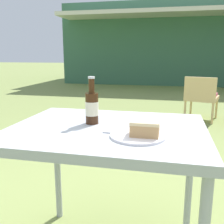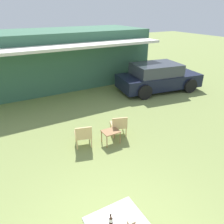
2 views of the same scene
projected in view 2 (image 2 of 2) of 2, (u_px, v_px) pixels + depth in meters
cabin_building at (49, 58)px, 11.67m from camera, size 10.45×4.91×2.83m
parked_car at (158, 77)px, 11.08m from camera, size 4.34×2.49×1.38m
wicker_chair_cushioned at (83, 134)px, 6.58m from camera, size 0.61×0.62×0.73m
wicker_chair_plain at (119, 124)px, 7.12m from camera, size 0.62×0.63×0.73m
garden_side_table at (111, 133)px, 6.74m from camera, size 0.52×0.41×0.42m
cake_on_plate at (130, 223)px, 3.46m from camera, size 0.23×0.23×0.07m
cola_bottle_near at (111, 219)px, 3.44m from camera, size 0.06×0.06×0.23m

